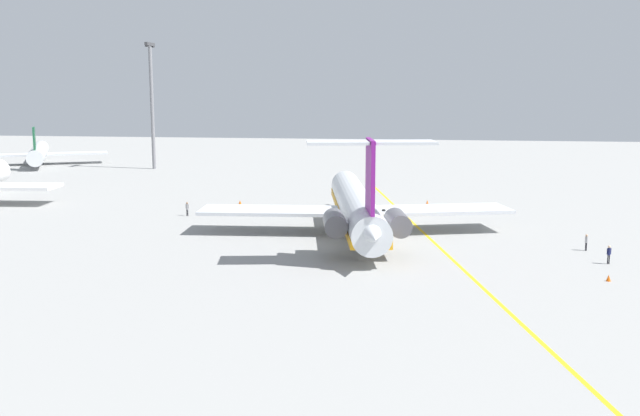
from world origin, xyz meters
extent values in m
plane|color=gray|center=(0.00, 0.00, 0.00)|extent=(280.12, 280.12, 0.00)
cylinder|color=silver|center=(-3.57, 8.94, 3.07)|extent=(34.72, 9.52, 3.69)
cone|color=silver|center=(13.47, 11.88, 3.07)|extent=(4.39, 4.14, 3.54)
cone|color=silver|center=(-20.62, 5.99, 3.41)|extent=(5.84, 4.01, 3.14)
cube|color=orange|center=(-3.57, 8.94, 2.24)|extent=(33.97, 9.47, 0.81)
cube|color=silver|center=(-4.44, 18.46, 2.43)|extent=(6.77, 15.72, 0.37)
cube|color=silver|center=(-1.19, -0.33, 2.43)|extent=(9.73, 16.36, 0.37)
cylinder|color=#515156|center=(-15.82, 9.83, 3.35)|extent=(4.91, 2.89, 2.14)
cube|color=silver|center=(-15.71, 9.20, 3.35)|extent=(2.93, 1.63, 0.44)
cylinder|color=#515156|center=(-14.81, 3.98, 3.35)|extent=(4.91, 2.89, 2.14)
cube|color=silver|center=(-14.92, 4.62, 3.35)|extent=(2.93, 1.63, 0.44)
cube|color=#7A197F|center=(-18.34, 6.39, 8.19)|extent=(4.99, 1.21, 6.53)
cube|color=silver|center=(-19.23, 9.24, 11.19)|extent=(4.32, 5.89, 0.26)
cube|color=silver|center=(-18.22, 3.40, 11.19)|extent=(4.32, 5.89, 0.26)
cylinder|color=black|center=(6.84, 10.74, 1.40)|extent=(0.41, 0.41, 2.80)
cylinder|color=black|center=(-5.21, 11.65, 1.40)|extent=(0.41, 0.41, 2.80)
cylinder|color=black|center=(-4.21, 5.83, 1.40)|extent=(0.41, 0.41, 2.80)
cube|color=white|center=(9.72, 58.26, 2.46)|extent=(6.29, 14.32, 0.44)
cylinder|color=silver|center=(58.33, 80.06, 2.44)|extent=(25.16, 14.35, 3.16)
cone|color=silver|center=(70.22, 85.82, 2.44)|extent=(3.63, 3.83, 3.00)
cube|color=silver|center=(61.65, 73.21, 2.13)|extent=(9.39, 12.86, 0.38)
cube|color=#195133|center=(48.25, 75.18, 6.17)|extent=(3.24, 1.79, 4.31)
cylinder|color=black|center=(58.33, 80.06, 1.06)|extent=(0.38, 0.38, 2.13)
cylinder|color=black|center=(-14.87, -15.19, 0.42)|extent=(0.10, 0.10, 0.83)
cylinder|color=black|center=(-14.82, -15.33, 0.42)|extent=(0.10, 0.10, 0.83)
cylinder|color=#191E4C|center=(-14.85, -15.26, 1.16)|extent=(0.28, 0.28, 0.66)
sphere|color=#DBB28E|center=(-14.85, -15.26, 1.62)|extent=(0.26, 0.26, 0.26)
cylinder|color=#191E4C|center=(-14.91, -15.09, 1.20)|extent=(0.08, 0.08, 0.56)
cylinder|color=#191E4C|center=(-14.78, -15.43, 1.20)|extent=(0.08, 0.08, 0.56)
cylinder|color=black|center=(4.13, 30.71, 0.42)|extent=(0.10, 0.10, 0.83)
cylinder|color=black|center=(4.17, 30.85, 0.42)|extent=(0.10, 0.10, 0.83)
cylinder|color=gray|center=(4.15, 30.78, 1.17)|extent=(0.28, 0.28, 0.66)
sphere|color=#8C6647|center=(4.15, 30.78, 1.63)|extent=(0.26, 0.26, 0.26)
cylinder|color=gray|center=(4.11, 30.60, 1.20)|extent=(0.08, 0.08, 0.56)
cylinder|color=gray|center=(4.20, 30.96, 1.20)|extent=(0.08, 0.08, 0.56)
cylinder|color=black|center=(-9.44, -14.38, 0.39)|extent=(0.10, 0.10, 0.79)
cylinder|color=black|center=(-9.34, -14.48, 0.39)|extent=(0.10, 0.10, 0.79)
cylinder|color=gray|center=(-9.39, -14.43, 1.10)|extent=(0.26, 0.26, 0.62)
sphere|color=tan|center=(-9.39, -14.43, 1.53)|extent=(0.25, 0.25, 0.25)
cylinder|color=gray|center=(-9.51, -14.30, 1.13)|extent=(0.07, 0.07, 0.53)
cylinder|color=gray|center=(-9.27, -14.56, 1.13)|extent=(0.07, 0.07, 0.53)
cone|color=#EA590F|center=(-21.06, -13.80, 0.28)|extent=(0.40, 0.40, 0.55)
cone|color=#EA590F|center=(14.15, 26.51, 0.28)|extent=(0.40, 0.40, 0.55)
cone|color=#EA590F|center=(17.54, 0.94, 0.28)|extent=(0.40, 0.40, 0.55)
cube|color=gold|center=(-3.57, 1.25, 0.00)|extent=(95.31, 20.65, 0.01)
cylinder|color=slate|center=(54.22, 53.73, 11.71)|extent=(0.70, 0.70, 23.42)
cube|color=#424244|center=(54.22, 53.73, 23.92)|extent=(4.00, 0.60, 0.60)
cube|color=#2D2D30|center=(52.72, 53.73, 23.57)|extent=(0.70, 0.50, 0.44)
cube|color=#2D2D30|center=(55.72, 53.73, 23.57)|extent=(0.70, 0.50, 0.44)
camera|label=1|loc=(-83.20, 1.95, 16.13)|focal=41.23mm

